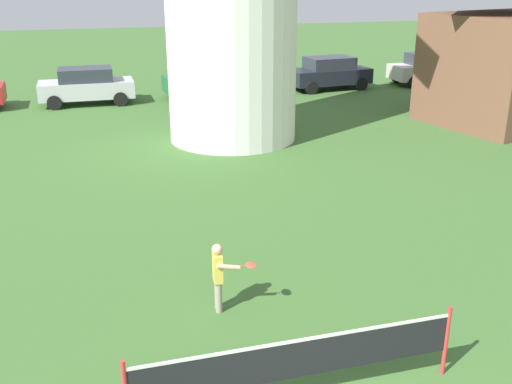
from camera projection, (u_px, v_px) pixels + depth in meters
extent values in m
cylinder|color=red|center=(446.00, 341.00, 8.40)|extent=(0.06, 0.06, 1.10)
cube|color=black|center=(298.00, 360.00, 7.79)|extent=(4.39, 0.01, 0.55)
cube|color=white|center=(298.00, 341.00, 7.68)|extent=(4.39, 0.02, 0.04)
cylinder|color=#9E937F|center=(218.00, 293.00, 10.18)|extent=(0.11, 0.11, 0.56)
cylinder|color=#9E937F|center=(219.00, 297.00, 10.05)|extent=(0.11, 0.11, 0.56)
cube|color=#E5CC4C|center=(218.00, 268.00, 9.93)|extent=(0.17, 0.28, 0.49)
sphere|color=#DBB28E|center=(217.00, 249.00, 9.81)|extent=(0.19, 0.19, 0.19)
cylinder|color=#DBB28E|center=(216.00, 264.00, 10.10)|extent=(0.08, 0.08, 0.37)
cylinder|color=#DBB28E|center=(229.00, 267.00, 9.79)|extent=(0.38, 0.11, 0.14)
cylinder|color=#D84C33|center=(238.00, 266.00, 9.82)|extent=(0.22, 0.04, 0.04)
ellipsoid|color=#D84C33|center=(251.00, 265.00, 9.86)|extent=(0.20, 0.25, 0.03)
cube|color=silver|center=(87.00, 89.00, 25.78)|extent=(3.97, 1.70, 0.70)
cube|color=#2D333D|center=(85.00, 74.00, 25.56)|extent=(2.22, 1.50, 0.56)
cylinder|color=black|center=(118.00, 92.00, 27.02)|extent=(0.60, 0.18, 0.60)
cylinder|color=black|center=(121.00, 99.00, 25.49)|extent=(0.60, 0.18, 0.60)
cylinder|color=black|center=(56.00, 95.00, 26.33)|extent=(0.60, 0.18, 0.60)
cylinder|color=black|center=(54.00, 103.00, 24.79)|extent=(0.60, 0.18, 0.60)
cube|color=#1E6638|center=(208.00, 83.00, 27.23)|extent=(4.08, 2.03, 0.70)
cube|color=#2D333D|center=(208.00, 69.00, 27.02)|extent=(2.33, 1.68, 0.56)
cylinder|color=black|center=(230.00, 85.00, 28.55)|extent=(0.61, 0.23, 0.60)
cylinder|color=black|center=(242.00, 92.00, 27.06)|extent=(0.61, 0.23, 0.60)
cylinder|color=black|center=(175.00, 89.00, 27.66)|extent=(0.61, 0.23, 0.60)
cylinder|color=black|center=(184.00, 96.00, 26.16)|extent=(0.61, 0.23, 0.60)
cube|color=#1E232D|center=(329.00, 76.00, 29.03)|extent=(4.11, 2.09, 0.70)
cube|color=#2D333D|center=(329.00, 63.00, 28.81)|extent=(2.36, 1.71, 0.56)
cylinder|color=black|center=(344.00, 79.00, 30.36)|extent=(0.62, 0.24, 0.60)
cylinder|color=black|center=(362.00, 84.00, 28.88)|extent=(0.62, 0.24, 0.60)
cylinder|color=black|center=(296.00, 82.00, 29.43)|extent=(0.62, 0.24, 0.60)
cylinder|color=black|center=(312.00, 88.00, 27.95)|extent=(0.62, 0.24, 0.60)
cube|color=silver|center=(430.00, 71.00, 30.39)|extent=(4.06, 1.71, 0.70)
cube|color=#2D333D|center=(431.00, 59.00, 30.17)|extent=(2.28, 1.50, 0.56)
cylinder|color=black|center=(444.00, 74.00, 31.63)|extent=(0.60, 0.18, 0.60)
cylinder|color=black|center=(462.00, 80.00, 30.10)|extent=(0.60, 0.18, 0.60)
cylinder|color=black|center=(397.00, 77.00, 30.93)|extent=(0.60, 0.18, 0.60)
cylinder|color=black|center=(414.00, 82.00, 29.40)|extent=(0.60, 0.18, 0.60)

